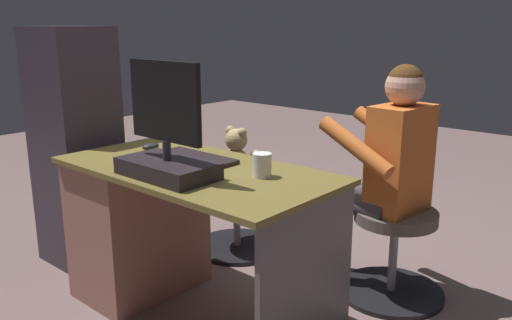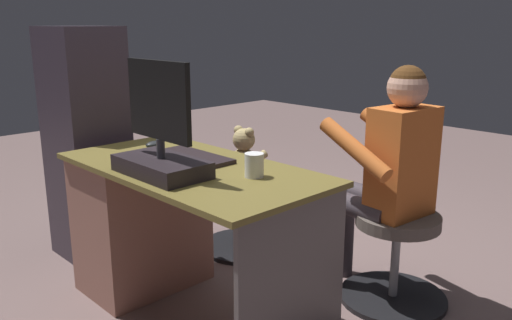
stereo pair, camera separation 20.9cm
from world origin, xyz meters
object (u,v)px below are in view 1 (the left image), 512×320
at_px(computer_mouse, 151,146).
at_px(teddy_bear, 238,155).
at_px(tv_remote, 153,160).
at_px(person, 385,162).
at_px(desk, 151,222).
at_px(cup, 262,165).
at_px(monitor, 167,146).
at_px(office_chair_teddy, 237,209).
at_px(keyboard, 197,157).
at_px(visitor_chair, 394,248).

bearing_deg(computer_mouse, teddy_bear, -91.34).
height_order(tv_remote, person, person).
relative_size(desk, cup, 12.95).
xyz_separation_m(monitor, office_chair_teddy, (0.43, -0.87, -0.61)).
bearing_deg(desk, office_chair_teddy, -85.07).
xyz_separation_m(monitor, cup, (-0.30, -0.26, -0.08)).
xyz_separation_m(keyboard, teddy_bear, (0.31, -0.61, -0.15)).
xyz_separation_m(monitor, person, (-0.50, -0.97, -0.17)).
bearing_deg(teddy_bear, computer_mouse, 88.66).
relative_size(office_chair_teddy, teddy_bear, 1.70).
distance_m(keyboard, tv_remote, 0.21).
height_order(teddy_bear, person, person).
bearing_deg(person, computer_mouse, 37.43).
relative_size(computer_mouse, office_chair_teddy, 0.18).
bearing_deg(cup, desk, 7.20).
distance_m(computer_mouse, visitor_chair, 1.35).
height_order(desk, tv_remote, tv_remote).
height_order(computer_mouse, teddy_bear, computer_mouse).
relative_size(computer_mouse, person, 0.08).
height_order(monitor, tv_remote, monitor).
distance_m(desk, office_chair_teddy, 0.72).
bearing_deg(person, cup, 74.89).
bearing_deg(tv_remote, computer_mouse, -13.64).
relative_size(desk, monitor, 2.73).
xyz_separation_m(desk, monitor, (-0.37, 0.17, 0.48)).
xyz_separation_m(monitor, visitor_chair, (-0.57, -0.98, -0.62)).
distance_m(desk, person, 1.21).
distance_m(monitor, keyboard, 0.32).
bearing_deg(keyboard, cup, 177.27).
relative_size(desk, visitor_chair, 2.44).
xyz_separation_m(visitor_chair, person, (0.08, 0.01, 0.44)).
relative_size(monitor, visitor_chair, 0.89).
relative_size(monitor, teddy_bear, 1.53).
xyz_separation_m(keyboard, person, (-0.61, -0.70, -0.05)).
bearing_deg(person, visitor_chair, -173.86).
relative_size(teddy_bear, visitor_chair, 0.58).
height_order(monitor, office_chair_teddy, monitor).
bearing_deg(visitor_chair, person, 6.14).
height_order(monitor, cup, monitor).
height_order(monitor, keyboard, monitor).
distance_m(office_chair_teddy, visitor_chair, 1.01).
bearing_deg(cup, computer_mouse, 0.21).
xyz_separation_m(computer_mouse, office_chair_teddy, (-0.01, -0.62, -0.50)).
distance_m(cup, teddy_bear, 0.98).
relative_size(monitor, computer_mouse, 5.03).
relative_size(computer_mouse, tv_remote, 0.64).
height_order(tv_remote, visitor_chair, tv_remote).
xyz_separation_m(computer_mouse, person, (-0.94, -0.72, -0.06)).
xyz_separation_m(desk, keyboard, (-0.25, -0.10, 0.36)).
distance_m(computer_mouse, person, 1.18).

